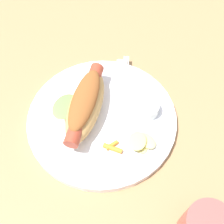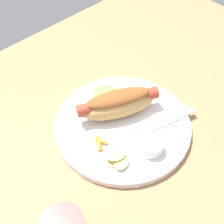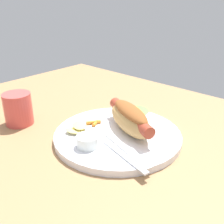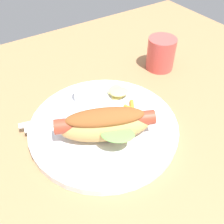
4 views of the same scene
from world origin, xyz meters
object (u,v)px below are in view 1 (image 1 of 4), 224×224
plate (102,118)px  chips_pile (141,142)px  sauce_ramekin (147,109)px  knife (117,87)px  hot_dog (85,104)px  fork (126,82)px  carrot_garnish (112,147)px

plate → chips_pile: 9.74cm
sauce_ramekin → knife: bearing=30.1°
hot_dog → chips_pile: bearing=-109.6°
fork → knife: bearing=125.2°
plate → sauce_ramekin: size_ratio=6.23×
chips_pile → carrot_garnish: chips_pile is taller
chips_pile → plate: bearing=38.7°
sauce_ramekin → fork: sauce_ramekin is taller
knife → hot_dog: bearing=140.7°
knife → chips_pile: (-13.98, -1.39, 0.68)cm
hot_dog → sauce_ramekin: hot_dog is taller
plate → knife: (6.50, -4.61, 0.98)cm
plate → fork: (7.30, -6.66, 1.00)cm
sauce_ramekin → carrot_garnish: sauce_ramekin is taller
sauce_ramekin → fork: size_ratio=0.34×
plate → knife: 8.03cm
hot_dog → fork: bearing=-33.3°
plate → knife: size_ratio=1.92×
hot_dog → fork: hot_dog is taller
carrot_garnish → plate: bearing=5.0°
sauce_ramekin → fork: (8.32, 2.30, -1.07)cm
sauce_ramekin → knife: size_ratio=0.31×
hot_dog → carrot_garnish: (-8.65, -3.61, -2.90)cm
plate → hot_dog: size_ratio=1.67×
plate → knife: knife is taller
plate → sauce_ramekin: sauce_ramekin is taller
fork → carrot_garnish: (-14.61, 6.02, 0.24)cm
sauce_ramekin → chips_pile: (-6.47, 2.96, -0.41)cm
hot_dog → chips_pile: size_ratio=2.83×
chips_pile → carrot_garnish: 5.38cm
plate → carrot_garnish: size_ratio=8.33×
fork → chips_pile: size_ratio=2.24×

